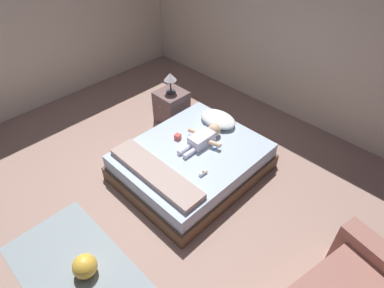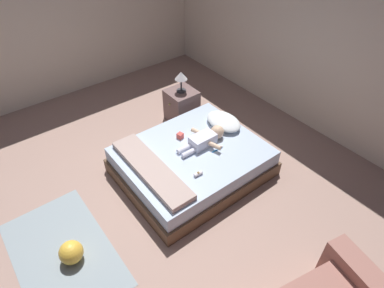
% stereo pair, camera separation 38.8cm
% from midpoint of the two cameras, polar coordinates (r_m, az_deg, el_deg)
% --- Properties ---
extents(ground_plane, '(8.00, 8.00, 0.00)m').
position_cam_midpoint_polar(ground_plane, '(3.81, -12.13, -12.72)').
color(ground_plane, '#A17F72').
extents(wall_behind_bed, '(8.00, 0.12, 2.64)m').
position_cam_midpoint_polar(wall_behind_bed, '(4.85, 16.82, 18.59)').
color(wall_behind_bed, beige).
rests_on(wall_behind_bed, ground_plane).
extents(bed, '(1.43, 1.74, 0.38)m').
position_cam_midpoint_polar(bed, '(4.07, -2.73, -3.27)').
color(bed, brown).
rests_on(bed, ground_plane).
extents(pillow, '(0.53, 0.36, 0.12)m').
position_cam_midpoint_polar(pillow, '(4.34, 2.05, 4.32)').
color(pillow, white).
rests_on(pillow, bed).
extents(baby, '(0.51, 0.67, 0.17)m').
position_cam_midpoint_polar(baby, '(4.01, -0.57, 1.06)').
color(baby, white).
rests_on(baby, bed).
extents(toothbrush, '(0.02, 0.16, 0.02)m').
position_cam_midpoint_polar(toothbrush, '(3.97, 1.73, -0.65)').
color(toothbrush, '#3290DF').
rests_on(toothbrush, bed).
extents(nightstand, '(0.41, 0.44, 0.50)m').
position_cam_midpoint_polar(nightstand, '(4.95, -5.87, 6.47)').
color(nightstand, '#6E5250').
rests_on(nightstand, ground_plane).
extents(lamp, '(0.18, 0.18, 0.31)m').
position_cam_midpoint_polar(lamp, '(4.70, -6.27, 11.34)').
color(lamp, '#333338').
rests_on(lamp, nightstand).
extents(rug, '(1.51, 0.89, 0.01)m').
position_cam_midpoint_polar(rug, '(3.66, -23.07, -19.71)').
color(rug, '#8B999F').
rests_on(rug, ground_plane).
extents(toy_ball, '(0.24, 0.24, 0.24)m').
position_cam_midpoint_polar(toy_ball, '(3.49, -21.61, -19.55)').
color(toy_ball, yellow).
rests_on(toy_ball, rug).
extents(blanket, '(1.29, 0.31, 0.07)m').
position_cam_midpoint_polar(blanket, '(3.66, -9.55, -5.13)').
color(blanket, '#B2988E').
rests_on(blanket, bed).
extents(toy_block, '(0.08, 0.08, 0.07)m').
position_cam_midpoint_polar(toy_block, '(4.10, -5.24, 1.16)').
color(toy_block, '#D74A42').
rests_on(toy_block, bed).
extents(baby_bottle, '(0.05, 0.10, 0.07)m').
position_cam_midpoint_polar(baby_bottle, '(3.62, -1.09, -5.26)').
color(baby_bottle, white).
rests_on(baby_bottle, bed).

